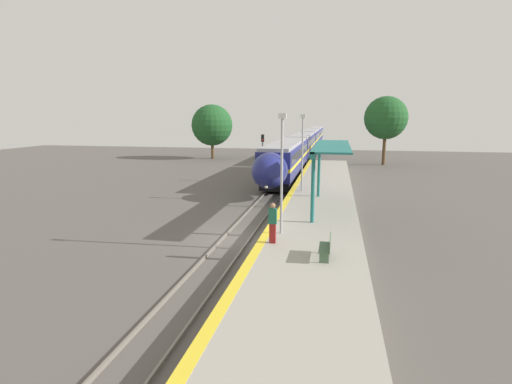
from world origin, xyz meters
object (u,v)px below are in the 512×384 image
object	(u,v)px
platform_bench	(327,247)
train	(306,142)
lamppost_near	(282,167)
person_waiting	(273,222)
railway_signal	(263,153)
lamppost_mid	(302,148)

from	to	relation	value
platform_bench	train	bearing A→B (deg)	95.19
train	lamppost_near	bearing A→B (deg)	-87.07
person_waiting	railway_signal	xyz separation A→B (m)	(-4.45, 21.77, 1.00)
train	lamppost_mid	world-z (taller)	lamppost_mid
person_waiting	lamppost_mid	world-z (taller)	lamppost_mid
railway_signal	train	bearing A→B (deg)	85.96
train	lamppost_mid	xyz separation A→B (m)	(2.54, -38.18, 1.91)
train	lamppost_mid	size ratio (longest dim) A/B	13.97
railway_signal	lamppost_mid	xyz separation A→B (m)	(4.62, -8.78, 1.28)
platform_bench	lamppost_mid	world-z (taller)	lamppost_mid
platform_bench	railway_signal	size ratio (longest dim) A/B	0.31
lamppost_near	person_waiting	bearing A→B (deg)	-96.07
person_waiting	lamppost_mid	distance (m)	13.19
railway_signal	lamppost_near	bearing A→B (deg)	-77.14
person_waiting	lamppost_mid	xyz separation A→B (m)	(0.16, 12.99, 2.28)
lamppost_near	lamppost_mid	bearing A→B (deg)	90.00
railway_signal	lamppost_mid	size ratio (longest dim) A/B	0.83
person_waiting	train	bearing A→B (deg)	92.66
person_waiting	lamppost_near	bearing A→B (deg)	83.93
platform_bench	railway_signal	world-z (taller)	railway_signal
train	person_waiting	xyz separation A→B (m)	(2.38, -51.17, -0.36)
lamppost_mid	platform_bench	bearing A→B (deg)	-81.22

